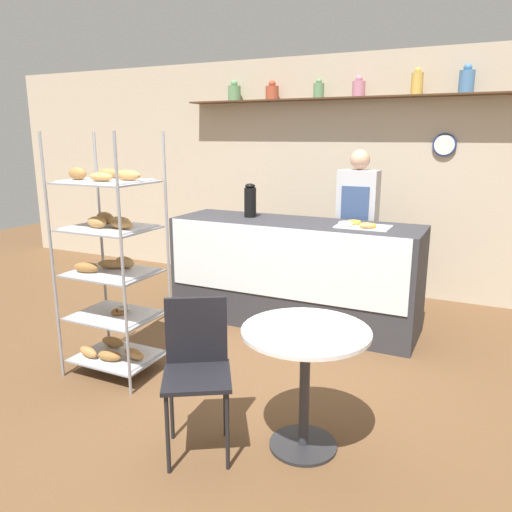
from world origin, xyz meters
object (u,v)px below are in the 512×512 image
coffee_carafe (250,201)px  donut_tray_counter (361,225)px  pastry_rack (111,267)px  person_worker (357,226)px  cafe_table (305,359)px  cafe_chair (197,359)px

coffee_carafe → donut_tray_counter: bearing=-5.3°
pastry_rack → donut_tray_counter: size_ratio=3.92×
pastry_rack → person_worker: pastry_rack is taller
pastry_rack → donut_tray_counter: 2.15m
person_worker → cafe_table: 2.44m
person_worker → donut_tray_counter: size_ratio=3.58×
cafe_table → coffee_carafe: (-1.31, 1.93, 0.61)m
pastry_rack → donut_tray_counter: bearing=45.5°
pastry_rack → cafe_table: pastry_rack is taller
pastry_rack → person_worker: bearing=57.8°
person_worker → donut_tray_counter: person_worker is taller
donut_tray_counter → person_worker: bearing=108.0°
coffee_carafe → donut_tray_counter: coffee_carafe is taller
cafe_chair → donut_tray_counter: donut_tray_counter is taller
cafe_chair → coffee_carafe: coffee_carafe is taller
cafe_chair → coffee_carafe: (-0.74, 2.18, 0.62)m
cafe_table → donut_tray_counter: donut_tray_counter is taller
pastry_rack → donut_tray_counter: pastry_rack is taller
pastry_rack → coffee_carafe: (0.35, 1.64, 0.33)m
cafe_table → pastry_rack: bearing=169.9°
pastry_rack → cafe_table: bearing=-10.1°
cafe_table → coffee_carafe: bearing=124.1°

